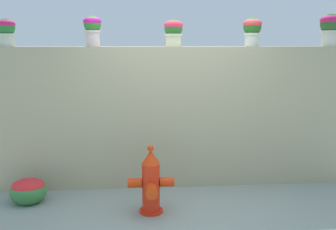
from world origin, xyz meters
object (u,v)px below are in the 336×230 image
Objects in this scene: flower_bush_left at (28,190)px; potted_plant_3 at (252,29)px; potted_plant_2 at (173,30)px; fire_hydrant at (151,183)px; potted_plant_1 at (92,28)px; potted_plant_4 at (331,26)px; potted_plant_0 at (6,30)px.

potted_plant_3 is at bearing 10.72° from flower_bush_left.
flower_bush_left is (-3.09, -0.59, -2.09)m from potted_plant_3.
potted_plant_2 is 1.13m from potted_plant_3.
flower_bush_left is at bearing 164.75° from fire_hydrant.
potted_plant_3 is 0.47× the size of fire_hydrant.
potted_plant_1 is 1.11× the size of potted_plant_2.
potted_plant_4 is (2.26, -0.03, 0.06)m from potted_plant_2.
flower_bush_left is at bearing -144.70° from potted_plant_1.
potted_plant_0 is 0.93× the size of potted_plant_3.
potted_plant_2 is 0.81× the size of potted_plant_4.
potted_plant_1 is 3.38m from potted_plant_4.
fire_hydrant is at bearing -53.98° from potted_plant_1.
potted_plant_0 is 4.53m from potted_plant_4.
potted_plant_1 is 0.49× the size of fire_hydrant.
fire_hydrant is at bearing -145.75° from potted_plant_3.
potted_plant_3 is 0.84× the size of flower_bush_left.
potted_plant_4 is 4.76m from flower_bush_left.
potted_plant_1 is 0.88× the size of flower_bush_left.
potted_plant_0 is at bearing -179.92° from potted_plant_4.
potted_plant_3 is (1.13, 0.01, 0.02)m from potted_plant_2.
potted_plant_2 is at bearing 179.37° from potted_plant_4.
potted_plant_4 reaches higher than potted_plant_3.
potted_plant_1 is 1.04× the size of potted_plant_3.
potted_plant_4 is 0.97× the size of flower_bush_left.
potted_plant_2 is (2.26, 0.03, -0.00)m from potted_plant_0.
fire_hydrant is 1.66m from flower_bush_left.
potted_plant_3 is 2.62m from fire_hydrant.
potted_plant_2 is 2.15m from fire_hydrant.
fire_hydrant is (-0.37, -1.01, -1.86)m from potted_plant_2.
potted_plant_1 is at bearing 179.17° from potted_plant_4.
flower_bush_left is (-0.84, -0.60, -2.10)m from potted_plant_1.
potted_plant_3 is at bearing 0.74° from potted_plant_0.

